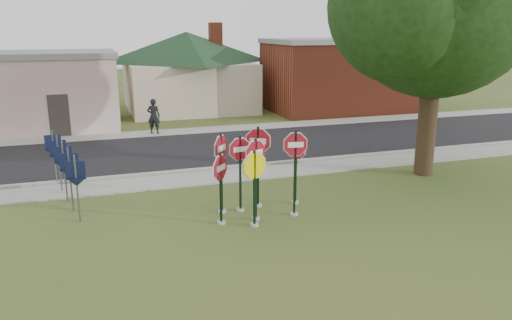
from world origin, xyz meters
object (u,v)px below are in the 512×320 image
object	(u,v)px
stop_sign_yellow	(254,179)
pedestrian	(154,116)
stop_sign_left	(221,180)
stop_sign_center	(256,169)

from	to	relation	value
stop_sign_yellow	pedestrian	world-z (taller)	stop_sign_yellow
stop_sign_yellow	stop_sign_left	distance (m)	0.97
stop_sign_center	pedestrian	distance (m)	13.21
stop_sign_center	stop_sign_yellow	xyz separation A→B (m)	(-0.19, -0.45, -0.15)
pedestrian	stop_sign_left	bearing A→B (deg)	111.48
stop_sign_yellow	pedestrian	bearing A→B (deg)	94.41
stop_sign_center	stop_sign_left	size ratio (longest dim) A/B	1.15
stop_sign_center	pedestrian	world-z (taller)	stop_sign_center
stop_sign_yellow	stop_sign_left	world-z (taller)	stop_sign_yellow
stop_sign_yellow	stop_sign_left	bearing A→B (deg)	150.80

